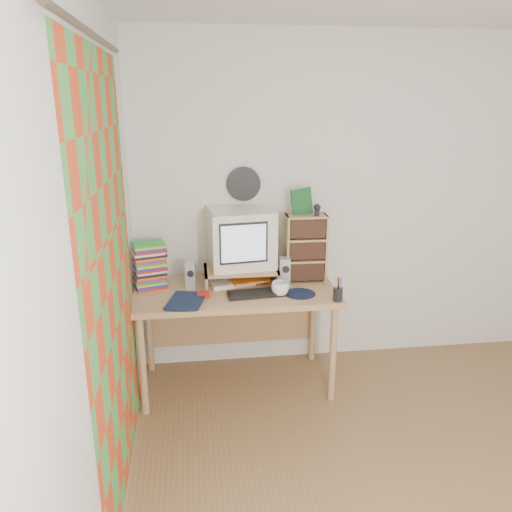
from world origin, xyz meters
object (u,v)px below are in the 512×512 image
object	(u,v)px
diary	(170,298)
cd_rack	(306,248)
desk	(235,303)
dvd_stack	(150,267)
mug	(280,289)
keyboard	(257,293)
crt_monitor	(241,238)

from	to	relation	value
diary	cd_rack	bearing A→B (deg)	30.91
desk	dvd_stack	distance (m)	0.65
desk	diary	distance (m)	0.53
diary	desk	bearing A→B (deg)	42.24
cd_rack	dvd_stack	bearing A→B (deg)	-177.92
dvd_stack	diary	bearing A→B (deg)	-81.00
desk	cd_rack	xyz separation A→B (m)	(0.52, 0.06, 0.38)
desk	mug	xyz separation A→B (m)	(0.29, -0.22, 0.18)
keyboard	diary	distance (m)	0.59
mug	diary	distance (m)	0.74
keyboard	mug	bearing A→B (deg)	-11.71
desk	keyboard	size ratio (longest dim) A/B	3.50
desk	crt_monitor	xyz separation A→B (m)	(0.06, 0.09, 0.46)
desk	dvd_stack	size ratio (longest dim) A/B	4.71
dvd_stack	desk	bearing A→B (deg)	-21.35
mug	diary	bearing A→B (deg)	-177.69
mug	crt_monitor	bearing A→B (deg)	127.44
cd_rack	diary	xyz separation A→B (m)	(-0.97, -0.30, -0.22)
crt_monitor	cd_rack	size ratio (longest dim) A/B	0.88
keyboard	crt_monitor	bearing A→B (deg)	100.07
dvd_stack	cd_rack	xyz separation A→B (m)	(1.11, 0.01, 0.10)
mug	keyboard	bearing A→B (deg)	173.64
crt_monitor	cd_rack	distance (m)	0.47
crt_monitor	keyboard	world-z (taller)	crt_monitor
cd_rack	mug	xyz separation A→B (m)	(-0.23, -0.27, -0.20)
cd_rack	desk	bearing A→B (deg)	-171.98
keyboard	cd_rack	world-z (taller)	cd_rack
keyboard	dvd_stack	bearing A→B (deg)	155.81
dvd_stack	diary	distance (m)	0.35
crt_monitor	dvd_stack	bearing A→B (deg)	176.06
keyboard	dvd_stack	size ratio (longest dim) A/B	1.35
crt_monitor	diary	xyz separation A→B (m)	(-0.51, -0.33, -0.30)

